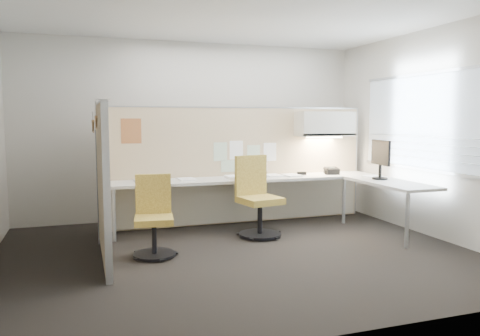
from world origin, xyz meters
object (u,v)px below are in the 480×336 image
object	(u,v)px
monitor	(381,157)
phone	(331,171)
chair_left	(154,219)
chair_right	(257,199)
desk	(274,187)

from	to	relation	value
monitor	phone	size ratio (longest dim) A/B	2.38
monitor	phone	world-z (taller)	monitor
monitor	phone	distance (m)	0.89
chair_left	monitor	distance (m)	3.31
monitor	phone	xyz separation A→B (m)	(-0.34, 0.78, -0.27)
chair_left	chair_right	distance (m)	1.54
desk	chair_left	xyz separation A→B (m)	(-1.88, -0.88, -0.17)
desk	chair_right	xyz separation A→B (m)	(-0.41, -0.40, -0.10)
desk	monitor	size ratio (longest dim) A/B	7.20
desk	phone	bearing A→B (deg)	7.46
chair_left	monitor	bearing A→B (deg)	11.96
chair_right	phone	world-z (taller)	chair_right
desk	chair_right	distance (m)	0.58
chair_right	phone	xyz separation A→B (m)	(1.44, 0.53, 0.28)
chair_left	chair_right	size ratio (longest dim) A/B	0.86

